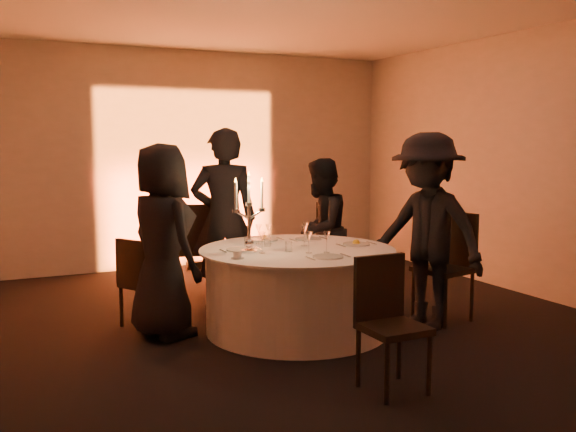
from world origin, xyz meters
name	(u,v)px	position (x,y,z in m)	size (l,w,h in m)	color
floor	(297,330)	(0.00, 0.00, 0.00)	(7.00, 7.00, 0.00)	black
wall_back	(188,159)	(0.00, 3.50, 1.50)	(7.00, 7.00, 0.00)	#B3AEA6
wall_right	(542,164)	(3.00, 0.00, 1.50)	(7.00, 7.00, 0.00)	#B3AEA6
uplighter_fixture	(196,265)	(0.00, 3.20, 0.05)	(0.25, 0.12, 0.10)	black
banquet_table	(297,290)	(0.00, 0.00, 0.38)	(1.80, 1.80, 0.77)	black
chair_left	(139,278)	(-1.30, 0.72, 0.47)	(0.51, 0.51, 0.85)	black
chair_back_left	(192,244)	(-0.50, 1.67, 0.60)	(0.57, 0.57, 1.06)	black
chair_back_right	(319,238)	(0.99, 1.46, 0.60)	(0.64, 0.64, 1.06)	black
chair_right	(449,259)	(1.52, -0.28, 0.60)	(0.55, 0.55, 1.06)	black
chair_front	(388,315)	(-0.03, -1.52, 0.53)	(0.42, 0.42, 0.94)	black
guest_left	(162,241)	(-1.16, 0.36, 0.87)	(0.85, 0.55, 1.73)	black
guest_back_left	(224,219)	(-0.33, 1.06, 0.94)	(0.69, 0.45, 1.89)	black
guest_back_right	(321,230)	(0.74, 0.94, 0.78)	(0.76, 0.59, 1.57)	black
guest_right	(427,231)	(1.15, -0.41, 0.92)	(1.18, 0.68, 1.83)	black
plate_left	(241,250)	(-0.50, 0.13, 0.78)	(0.36, 0.26, 0.01)	white
plate_back_left	(265,238)	(-0.08, 0.59, 0.79)	(0.35, 0.26, 0.08)	white
plate_back_right	(308,239)	(0.34, 0.44, 0.78)	(0.35, 0.26, 0.01)	white
plate_right	(356,243)	(0.60, -0.05, 0.79)	(0.36, 0.26, 0.08)	white
plate_front	(328,257)	(0.04, -0.52, 0.78)	(0.36, 0.26, 0.01)	white
coffee_cup	(238,255)	(-0.67, -0.24, 0.80)	(0.11, 0.11, 0.07)	white
candelabra	(249,224)	(-0.47, 0.01, 1.02)	(0.30, 0.15, 0.72)	silver
wine_glass_a	(269,230)	(-0.13, 0.35, 0.91)	(0.07, 0.07, 0.19)	white
wine_glass_b	(309,238)	(-0.01, -0.26, 0.91)	(0.07, 0.07, 0.19)	white
wine_glass_c	(327,237)	(0.14, -0.31, 0.91)	(0.07, 0.07, 0.19)	white
wine_glass_d	(305,228)	(0.25, 0.34, 0.91)	(0.07, 0.07, 0.19)	white
wine_glass_e	(259,230)	(-0.22, 0.40, 0.91)	(0.07, 0.07, 0.19)	white
wine_glass_f	(304,231)	(0.13, 0.11, 0.91)	(0.07, 0.07, 0.19)	white
wine_glass_g	(262,238)	(-0.39, -0.09, 0.91)	(0.07, 0.07, 0.19)	white
tumbler_a	(289,247)	(-0.14, -0.12, 0.82)	(0.07, 0.07, 0.09)	white
tumbler_b	(268,242)	(-0.20, 0.23, 0.82)	(0.07, 0.07, 0.09)	white
tumbler_c	(248,242)	(-0.38, 0.28, 0.82)	(0.07, 0.07, 0.09)	white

